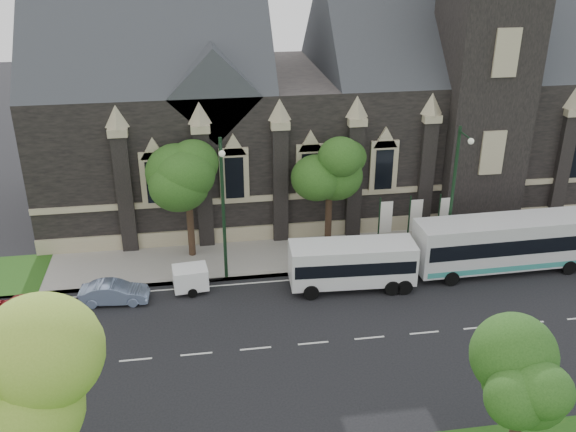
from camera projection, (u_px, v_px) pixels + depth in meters
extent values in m
plane|color=black|center=(313.00, 343.00, 32.73)|extent=(160.00, 160.00, 0.00)
cube|color=gray|center=(286.00, 256.00, 41.22)|extent=(80.00, 5.00, 0.15)
cube|color=black|center=(318.00, 135.00, 48.69)|extent=(40.00, 15.00, 10.00)
cube|color=#2C2F33|center=(153.00, 75.00, 44.93)|extent=(16.00, 15.00, 15.00)
cube|color=#2C2F33|center=(448.00, 65.00, 47.99)|extent=(20.00, 15.00, 15.00)
cube|color=#2C2F33|center=(213.00, 87.00, 41.45)|extent=(6.00, 6.00, 6.00)
cube|color=black|center=(480.00, 98.00, 43.02)|extent=(5.50, 5.50, 18.00)
cube|color=tan|center=(339.00, 193.00, 42.68)|extent=(40.00, 0.22, 0.40)
cube|color=tan|center=(338.00, 228.00, 43.77)|extent=(40.00, 0.25, 1.20)
cube|color=black|center=(310.00, 174.00, 41.61)|extent=(1.20, 0.12, 2.80)
sphere|color=#84A832|center=(4.00, 384.00, 20.38)|extent=(4.16, 4.16, 4.16)
sphere|color=#84A832|center=(30.00, 348.00, 20.86)|extent=(3.12, 3.12, 3.12)
sphere|color=#204A17|center=(525.00, 381.00, 23.16)|extent=(3.20, 3.20, 3.20)
sphere|color=#204A17|center=(535.00, 357.00, 23.53)|extent=(2.40, 2.40, 2.40)
cylinder|color=black|center=(328.00, 220.00, 41.74)|extent=(0.44, 0.44, 3.96)
sphere|color=#204A17|center=(330.00, 168.00, 40.21)|extent=(3.84, 3.84, 3.84)
sphere|color=#204A17|center=(339.00, 153.00, 40.65)|extent=(2.88, 2.88, 2.88)
cylinder|color=black|center=(191.00, 229.00, 40.49)|extent=(0.44, 0.44, 3.96)
sphere|color=#204A17|center=(187.00, 177.00, 38.99)|extent=(3.68, 3.68, 3.68)
sphere|color=#204A17|center=(197.00, 162.00, 39.41)|extent=(2.76, 2.76, 2.76)
cylinder|color=black|center=(452.00, 197.00, 38.79)|extent=(0.20, 0.20, 9.00)
cylinder|color=black|center=(465.00, 135.00, 36.31)|extent=(0.10, 1.60, 0.10)
sphere|color=silver|center=(471.00, 141.00, 35.63)|extent=(0.36, 0.36, 0.36)
cylinder|color=black|center=(223.00, 211.00, 36.84)|extent=(0.20, 0.20, 9.00)
cylinder|color=black|center=(221.00, 147.00, 34.37)|extent=(0.10, 1.60, 0.10)
sphere|color=silver|center=(222.00, 154.00, 33.69)|extent=(0.36, 0.36, 0.36)
cylinder|color=black|center=(379.00, 226.00, 40.80)|extent=(0.10, 0.10, 4.00)
cube|color=white|center=(386.00, 217.00, 40.61)|extent=(0.80, 0.04, 2.20)
cylinder|color=black|center=(409.00, 224.00, 41.08)|extent=(0.10, 0.10, 4.00)
cube|color=white|center=(416.00, 215.00, 40.89)|extent=(0.80, 0.04, 2.20)
cylinder|color=black|center=(438.00, 222.00, 41.36)|extent=(0.10, 0.10, 4.00)
cube|color=white|center=(445.00, 213.00, 41.17)|extent=(0.80, 0.04, 2.20)
cube|color=silver|center=(510.00, 241.00, 38.95)|extent=(11.89, 2.71, 3.00)
cube|color=black|center=(510.00, 239.00, 38.87)|extent=(11.42, 2.74, 0.97)
cube|color=teal|center=(507.00, 259.00, 39.46)|extent=(11.42, 2.73, 0.35)
cylinder|color=black|center=(452.00, 279.00, 37.83)|extent=(0.91, 0.30, 0.90)
cylinder|color=black|center=(436.00, 259.00, 40.03)|extent=(0.91, 0.30, 0.90)
cylinder|color=black|center=(569.00, 268.00, 39.04)|extent=(0.91, 0.30, 0.90)
cylinder|color=black|center=(548.00, 249.00, 41.24)|extent=(0.91, 0.30, 0.90)
cylinder|color=black|center=(564.00, 248.00, 41.43)|extent=(0.91, 0.30, 0.90)
cube|color=silver|center=(352.00, 262.00, 37.17)|extent=(7.45, 2.66, 2.38)
cube|color=black|center=(352.00, 261.00, 37.13)|extent=(7.16, 2.69, 0.79)
cylinder|color=black|center=(311.00, 293.00, 36.39)|extent=(0.91, 0.32, 0.90)
cylinder|color=black|center=(306.00, 273.00, 38.47)|extent=(0.91, 0.32, 0.90)
cylinder|color=black|center=(392.00, 288.00, 36.84)|extent=(0.91, 0.32, 0.90)
cylinder|color=black|center=(383.00, 269.00, 38.92)|extent=(0.91, 0.32, 0.90)
cylinder|color=black|center=(405.00, 287.00, 36.91)|extent=(0.91, 0.32, 0.90)
cylinder|color=black|center=(394.00, 268.00, 38.99)|extent=(0.91, 0.32, 0.90)
cube|color=white|center=(190.00, 277.00, 37.07)|extent=(2.11, 1.67, 1.29)
cylinder|color=black|center=(193.00, 293.00, 36.67)|extent=(0.57, 0.25, 0.56)
cylinder|color=black|center=(190.00, 280.00, 37.98)|extent=(0.57, 0.25, 0.56)
cylinder|color=black|center=(213.00, 280.00, 37.50)|extent=(1.19, 0.19, 0.08)
imported|color=#7D8FB5|center=(114.00, 293.00, 36.02)|extent=(3.97, 1.66, 1.28)
imported|color=maroon|center=(33.00, 305.00, 34.82)|extent=(3.83, 1.68, 1.28)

